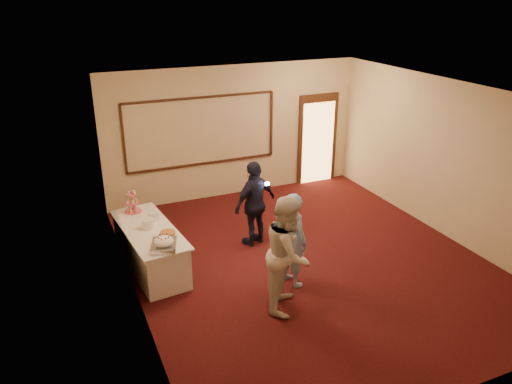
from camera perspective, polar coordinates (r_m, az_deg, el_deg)
floor at (r=9.08m, az=5.78°, el=-7.80°), size 7.00×7.00×0.00m
room_walls at (r=8.25m, az=6.32°, el=4.45°), size 6.04×7.04×3.02m
wall_molding at (r=11.14m, az=-6.24°, el=6.90°), size 3.45×0.04×1.55m
doorway at (r=12.42m, az=7.03°, el=5.99°), size 1.05×0.07×2.20m
buffet_table at (r=8.81m, az=-11.99°, el=-6.31°), size 1.02×2.16×0.77m
pavlova_tray at (r=7.95m, az=-10.48°, el=-5.72°), size 0.50×0.59×0.19m
cupcake_stand at (r=9.27m, az=-13.95°, el=-1.28°), size 0.31×0.31×0.45m
plate_stack_a at (r=8.61m, az=-12.27°, el=-3.55°), size 0.21×0.21×0.17m
plate_stack_b at (r=8.88m, az=-11.67°, el=-2.70°), size 0.20×0.20×0.16m
tart at (r=8.34m, az=-10.04°, el=-4.69°), size 0.29×0.29×0.06m
man at (r=8.05m, az=4.25°, el=-5.43°), size 0.49×0.65×1.60m
woman at (r=7.45m, az=3.72°, el=-6.99°), size 1.06×1.11×1.80m
guest at (r=9.27m, az=-0.11°, el=-1.31°), size 1.04×0.72×1.65m
camera_flash at (r=9.01m, az=1.28°, el=0.96°), size 0.08×0.06×0.05m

